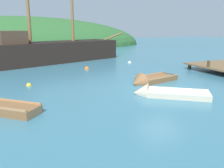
{
  "coord_description": "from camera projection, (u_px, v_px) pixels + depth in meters",
  "views": [
    {
      "loc": [
        -7.57,
        -10.46,
        3.35
      ],
      "look_at": [
        -2.32,
        1.44,
        0.21
      ],
      "focal_mm": 37.75,
      "sensor_mm": 36.0,
      "label": 1
    }
  ],
  "objects": [
    {
      "name": "shore_hill",
      "position": [
        18.0,
        47.0,
        41.99
      ],
      "size": [
        46.91,
        23.1,
        10.53
      ],
      "primitive_type": "ellipsoid",
      "color": "#2D602D",
      "rests_on": "ground"
    },
    {
      "name": "buoy_orange",
      "position": [
        87.0,
        69.0,
        19.45
      ],
      "size": [
        0.4,
        0.4,
        0.4
      ],
      "primitive_type": "sphere",
      "color": "orange",
      "rests_on": "ground"
    },
    {
      "name": "rowboat_far",
      "position": [
        150.0,
        81.0,
        14.7
      ],
      "size": [
        3.59,
        1.99,
        1.16
      ],
      "rotation": [
        0.0,
        0.0,
        3.39
      ],
      "color": "brown",
      "rests_on": "ground"
    },
    {
      "name": "buoy_yellow",
      "position": [
        29.0,
        86.0,
        13.89
      ],
      "size": [
        0.32,
        0.32,
        0.32
      ],
      "primitive_type": "sphere",
      "color": "yellow",
      "rests_on": "ground"
    },
    {
      "name": "buoy_white",
      "position": [
        130.0,
        63.0,
        22.76
      ],
      "size": [
        0.34,
        0.34,
        0.34
      ],
      "primitive_type": "sphere",
      "color": "white",
      "rests_on": "ground"
    },
    {
      "name": "sailing_ship",
      "position": [
        51.0,
        54.0,
        23.05
      ],
      "size": [
        16.39,
        7.95,
        12.98
      ],
      "rotation": [
        0.0,
        0.0,
        0.33
      ],
      "color": "black",
      "rests_on": "ground"
    },
    {
      "name": "ground_plane",
      "position": [
        161.0,
        89.0,
        13.06
      ],
      "size": [
        120.0,
        120.0,
        0.0
      ],
      "primitive_type": "plane",
      "color": "teal"
    },
    {
      "name": "rowboat_outer_left",
      "position": [
        164.0,
        95.0,
        11.75
      ],
      "size": [
        3.61,
        3.09,
        1.04
      ],
      "rotation": [
        0.0,
        0.0,
        2.49
      ],
      "color": "beige",
      "rests_on": "ground"
    }
  ]
}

